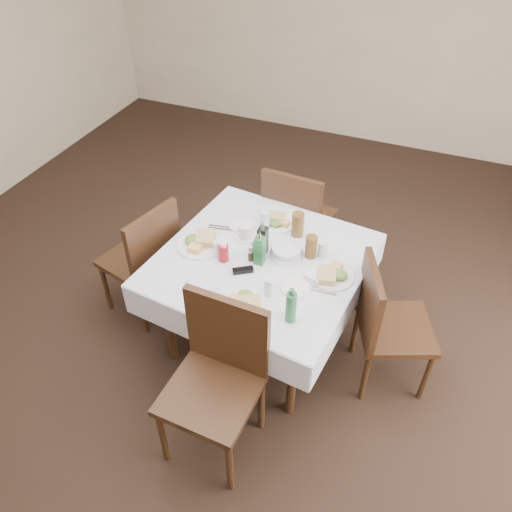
{
  "coord_description": "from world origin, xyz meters",
  "views": [
    {
      "loc": [
        1.03,
        -2.07,
        2.85
      ],
      "look_at": [
        0.13,
        0.14,
        0.8
      ],
      "focal_mm": 35.0,
      "sensor_mm": 36.0,
      "label": 1
    }
  ],
  "objects_px": {
    "water_s": "(270,287)",
    "water_e": "(323,249)",
    "oil_cruet_dark": "(263,239)",
    "ketchup_bottle": "(223,252)",
    "chair_north": "(296,216)",
    "bread_basket": "(287,252)",
    "oil_cruet_green": "(260,249)",
    "green_bottle": "(291,307)",
    "chair_west": "(146,256)",
    "water_w": "(218,249)",
    "chair_east": "(383,320)",
    "dining_table": "(262,268)",
    "water_n": "(265,220)",
    "coffee_mug": "(246,232)",
    "chair_south": "(219,370)"
  },
  "relations": [
    {
      "from": "water_s",
      "to": "water_e",
      "type": "bearing_deg",
      "value": 67.39
    },
    {
      "from": "oil_cruet_dark",
      "to": "ketchup_bottle",
      "type": "bearing_deg",
      "value": -139.99
    },
    {
      "from": "chair_north",
      "to": "bread_basket",
      "type": "relative_size",
      "value": 4.76
    },
    {
      "from": "water_s",
      "to": "oil_cruet_green",
      "type": "bearing_deg",
      "value": 123.75
    },
    {
      "from": "ketchup_bottle",
      "to": "green_bottle",
      "type": "distance_m",
      "value": 0.64
    },
    {
      "from": "chair_west",
      "to": "water_w",
      "type": "relative_size",
      "value": 8.72
    },
    {
      "from": "water_s",
      "to": "water_w",
      "type": "bearing_deg",
      "value": 154.63
    },
    {
      "from": "chair_east",
      "to": "chair_west",
      "type": "bearing_deg",
      "value": -178.67
    },
    {
      "from": "dining_table",
      "to": "water_n",
      "type": "bearing_deg",
      "value": 107.8
    },
    {
      "from": "bread_basket",
      "to": "green_bottle",
      "type": "bearing_deg",
      "value": -68.22
    },
    {
      "from": "oil_cruet_dark",
      "to": "coffee_mug",
      "type": "bearing_deg",
      "value": 149.74
    },
    {
      "from": "ketchup_bottle",
      "to": "dining_table",
      "type": "bearing_deg",
      "value": 26.16
    },
    {
      "from": "water_n",
      "to": "water_e",
      "type": "xyz_separation_m",
      "value": [
        0.45,
        -0.14,
        -0.01
      ]
    },
    {
      "from": "chair_north",
      "to": "chair_south",
      "type": "distance_m",
      "value": 1.55
    },
    {
      "from": "chair_south",
      "to": "chair_east",
      "type": "bearing_deg",
      "value": 44.76
    },
    {
      "from": "dining_table",
      "to": "oil_cruet_dark",
      "type": "distance_m",
      "value": 0.2
    },
    {
      "from": "oil_cruet_dark",
      "to": "water_n",
      "type": "bearing_deg",
      "value": 108.19
    },
    {
      "from": "water_w",
      "to": "water_n",
      "type": "bearing_deg",
      "value": 66.49
    },
    {
      "from": "oil_cruet_green",
      "to": "water_n",
      "type": "bearing_deg",
      "value": 106.13
    },
    {
      "from": "oil_cruet_dark",
      "to": "green_bottle",
      "type": "xyz_separation_m",
      "value": [
        0.36,
        -0.49,
        -0.0
      ]
    },
    {
      "from": "chair_south",
      "to": "chair_east",
      "type": "relative_size",
      "value": 1.09
    },
    {
      "from": "chair_east",
      "to": "water_w",
      "type": "bearing_deg",
      "value": -176.91
    },
    {
      "from": "green_bottle",
      "to": "chair_east",
      "type": "bearing_deg",
      "value": 40.34
    },
    {
      "from": "chair_north",
      "to": "chair_south",
      "type": "bearing_deg",
      "value": -87.16
    },
    {
      "from": "chair_west",
      "to": "bread_basket",
      "type": "bearing_deg",
      "value": 7.97
    },
    {
      "from": "chair_south",
      "to": "coffee_mug",
      "type": "distance_m",
      "value": 0.99
    },
    {
      "from": "chair_east",
      "to": "ketchup_bottle",
      "type": "bearing_deg",
      "value": -175.24
    },
    {
      "from": "chair_east",
      "to": "water_w",
      "type": "distance_m",
      "value": 1.12
    },
    {
      "from": "water_s",
      "to": "water_e",
      "type": "distance_m",
      "value": 0.49
    },
    {
      "from": "chair_north",
      "to": "ketchup_bottle",
      "type": "height_order",
      "value": "chair_north"
    },
    {
      "from": "ketchup_bottle",
      "to": "water_n",
      "type": "bearing_deg",
      "value": 74.24
    },
    {
      "from": "chair_north",
      "to": "bread_basket",
      "type": "xyz_separation_m",
      "value": [
        0.16,
        -0.69,
        0.23
      ]
    },
    {
      "from": "dining_table",
      "to": "oil_cruet_green",
      "type": "xyz_separation_m",
      "value": [
        0.0,
        -0.04,
        0.19
      ]
    },
    {
      "from": "chair_south",
      "to": "water_w",
      "type": "xyz_separation_m",
      "value": [
        -0.32,
        0.7,
        0.23
      ]
    },
    {
      "from": "ketchup_bottle",
      "to": "coffee_mug",
      "type": "bearing_deg",
      "value": 81.39
    },
    {
      "from": "chair_south",
      "to": "water_n",
      "type": "xyz_separation_m",
      "value": [
        -0.16,
        1.09,
        0.24
      ]
    },
    {
      "from": "oil_cruet_dark",
      "to": "chair_west",
      "type": "bearing_deg",
      "value": -171.87
    },
    {
      "from": "chair_south",
      "to": "oil_cruet_dark",
      "type": "relative_size",
      "value": 4.23
    },
    {
      "from": "chair_south",
      "to": "water_s",
      "type": "height_order",
      "value": "chair_south"
    },
    {
      "from": "chair_west",
      "to": "oil_cruet_dark",
      "type": "bearing_deg",
      "value": 8.13
    },
    {
      "from": "chair_south",
      "to": "water_w",
      "type": "relative_size",
      "value": 9.32
    },
    {
      "from": "chair_north",
      "to": "water_n",
      "type": "xyz_separation_m",
      "value": [
        -0.08,
        -0.46,
        0.26
      ]
    },
    {
      "from": "chair_north",
      "to": "coffee_mug",
      "type": "relative_size",
      "value": 6.67
    },
    {
      "from": "dining_table",
      "to": "chair_east",
      "type": "height_order",
      "value": "chair_east"
    },
    {
      "from": "chair_west",
      "to": "water_n",
      "type": "bearing_deg",
      "value": 25.99
    },
    {
      "from": "water_s",
      "to": "water_e",
      "type": "xyz_separation_m",
      "value": [
        0.19,
        0.45,
        -0.01
      ]
    },
    {
      "from": "chair_east",
      "to": "coffee_mug",
      "type": "xyz_separation_m",
      "value": [
        -1.0,
        0.17,
        0.27
      ]
    },
    {
      "from": "chair_north",
      "to": "coffee_mug",
      "type": "xyz_separation_m",
      "value": [
        -0.16,
        -0.62,
        0.24
      ]
    },
    {
      "from": "oil_cruet_dark",
      "to": "oil_cruet_green",
      "type": "distance_m",
      "value": 0.11
    },
    {
      "from": "dining_table",
      "to": "oil_cruet_green",
      "type": "height_order",
      "value": "oil_cruet_green"
    }
  ]
}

